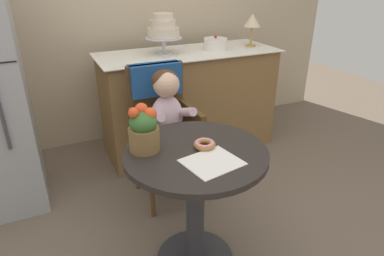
% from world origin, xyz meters
% --- Properties ---
extents(cafe_table, '(0.72, 0.72, 0.72)m').
position_xyz_m(cafe_table, '(0.00, 0.00, 0.51)').
color(cafe_table, '#282321').
rests_on(cafe_table, ground).
extents(wicker_chair, '(0.42, 0.45, 0.95)m').
position_xyz_m(wicker_chair, '(0.09, 0.74, 0.64)').
color(wicker_chair, brown).
rests_on(wicker_chair, ground).
extents(seated_child, '(0.27, 0.32, 0.73)m').
position_xyz_m(seated_child, '(0.09, 0.59, 0.68)').
color(seated_child, silver).
rests_on(seated_child, ground).
extents(paper_napkin, '(0.28, 0.26, 0.00)m').
position_xyz_m(paper_napkin, '(0.02, -0.13, 0.72)').
color(paper_napkin, white).
rests_on(paper_napkin, cafe_table).
extents(donut_front, '(0.11, 0.11, 0.03)m').
position_xyz_m(donut_front, '(0.06, 0.01, 0.74)').
color(donut_front, '#AD7542').
rests_on(donut_front, cafe_table).
extents(flower_vase, '(0.15, 0.15, 0.23)m').
position_xyz_m(flower_vase, '(-0.22, 0.11, 0.83)').
color(flower_vase, brown).
rests_on(flower_vase, cafe_table).
extents(display_counter, '(1.56, 0.62, 0.90)m').
position_xyz_m(display_counter, '(0.55, 1.30, 0.45)').
color(display_counter, olive).
rests_on(display_counter, ground).
extents(tiered_cake_stand, '(0.30, 0.30, 0.32)m').
position_xyz_m(tiered_cake_stand, '(0.33, 1.30, 1.10)').
color(tiered_cake_stand, silver).
rests_on(tiered_cake_stand, display_counter).
extents(round_layer_cake, '(0.21, 0.21, 0.12)m').
position_xyz_m(round_layer_cake, '(0.79, 1.27, 0.95)').
color(round_layer_cake, white).
rests_on(round_layer_cake, display_counter).
extents(table_lamp, '(0.15, 0.15, 0.28)m').
position_xyz_m(table_lamp, '(1.15, 1.27, 1.12)').
color(table_lamp, '#B28C47').
rests_on(table_lamp, display_counter).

